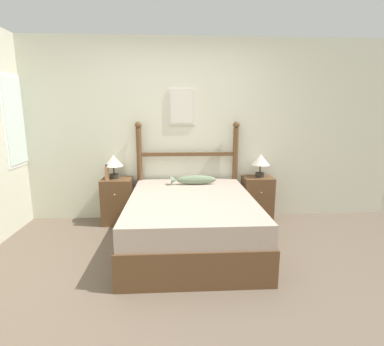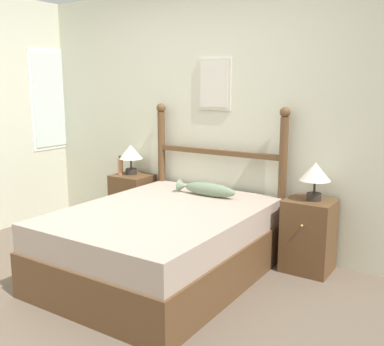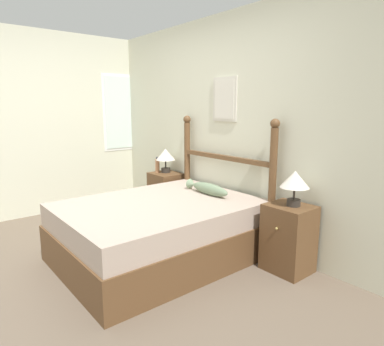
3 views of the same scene
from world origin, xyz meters
name	(u,v)px [view 2 (image 2 of 3)]	position (x,y,z in m)	size (l,w,h in m)	color
ground_plane	(88,303)	(0.00, 0.00, 0.00)	(16.00, 16.00, 0.00)	brown
wall_back	(208,118)	(0.00, 1.73, 1.28)	(6.40, 0.08, 2.55)	beige
bed	(163,243)	(0.17, 0.71, 0.29)	(1.44, 1.90, 0.59)	brown
headboard	(217,170)	(0.17, 1.62, 0.77)	(1.46, 0.10, 1.41)	brown
nightstand_left	(133,203)	(-0.82, 1.49, 0.32)	(0.41, 0.38, 0.64)	brown
nightstand_right	(309,235)	(1.17, 1.49, 0.32)	(0.41, 0.38, 0.64)	brown
table_lamp_left	(131,153)	(-0.86, 1.52, 0.87)	(0.26, 0.26, 0.33)	#2D2823
table_lamp_right	(315,174)	(1.19, 1.50, 0.87)	(0.26, 0.26, 0.33)	#2D2823
bottle	(120,166)	(-0.93, 1.43, 0.74)	(0.06, 0.06, 0.22)	tan
fish_pillow	(206,189)	(0.24, 1.30, 0.65)	(0.61, 0.11, 0.13)	gray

